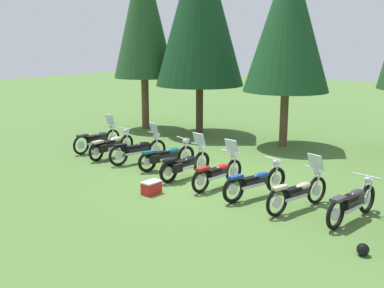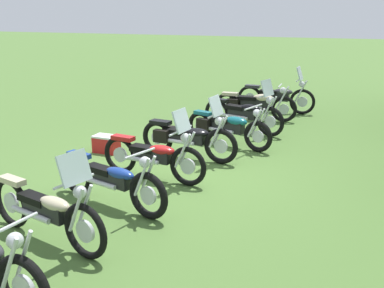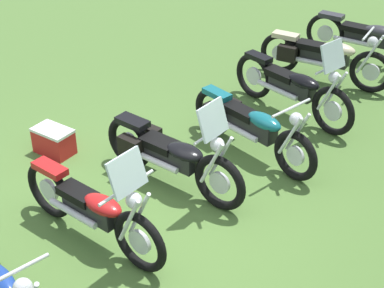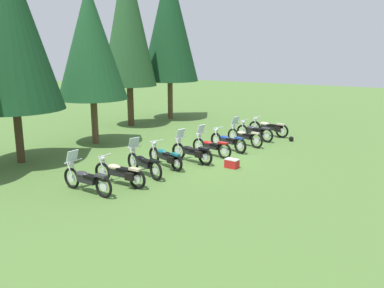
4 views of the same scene
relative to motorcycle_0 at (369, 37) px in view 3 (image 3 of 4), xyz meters
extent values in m
plane|color=#4C7033|center=(5.81, -1.02, -0.49)|extent=(80.00, 80.00, 0.00)
torus|color=black|center=(-0.06, -0.82, -0.12)|extent=(0.14, 0.75, 0.75)
cylinder|color=silver|center=(-0.06, -0.82, -0.12)|extent=(0.07, 0.30, 0.30)
cube|color=black|center=(-0.01, -0.03, -0.01)|extent=(0.28, 0.80, 0.24)
ellipsoid|color=#2D2D33|center=(0.01, 0.18, 0.14)|extent=(0.32, 0.57, 0.19)
cube|color=black|center=(-0.02, -0.25, 0.11)|extent=(0.30, 0.54, 0.10)
cube|color=#2D2D33|center=(-0.06, -0.74, 0.24)|extent=(0.24, 0.45, 0.08)
cylinder|color=silver|center=(0.12, -0.22, -0.10)|extent=(0.13, 0.79, 0.08)
torus|color=black|center=(1.17, 0.37, -0.13)|extent=(0.10, 0.71, 0.71)
cylinder|color=silver|center=(1.17, 0.37, -0.13)|extent=(0.05, 0.28, 0.28)
torus|color=black|center=(1.17, -1.22, -0.13)|extent=(0.10, 0.71, 0.71)
cylinder|color=silver|center=(1.17, -1.22, -0.13)|extent=(0.05, 0.28, 0.28)
cube|color=black|center=(1.17, -0.42, -0.02)|extent=(0.22, 0.79, 0.26)
ellipsoid|color=beige|center=(1.17, -0.20, 0.15)|extent=(0.28, 0.56, 0.21)
cube|color=black|center=(1.17, -0.64, 0.12)|extent=(0.26, 0.53, 0.10)
cube|color=beige|center=(1.17, -1.14, 0.20)|extent=(0.21, 0.44, 0.08)
cylinder|color=silver|center=(1.09, 0.31, 0.16)|extent=(0.04, 0.34, 0.65)
cylinder|color=silver|center=(1.26, 0.31, 0.16)|extent=(0.04, 0.34, 0.65)
cylinder|color=silver|center=(1.17, 0.23, 0.50)|extent=(0.62, 0.04, 0.04)
sphere|color=silver|center=(1.17, 0.32, 0.38)|extent=(0.17, 0.17, 0.17)
cylinder|color=silver|center=(1.31, -0.60, -0.11)|extent=(0.08, 0.79, 0.08)
cube|color=black|center=(1.00, -1.02, -0.03)|extent=(0.14, 0.32, 0.26)
cube|color=black|center=(1.35, -1.02, -0.03)|extent=(0.14, 0.32, 0.26)
torus|color=black|center=(2.78, 0.26, -0.12)|extent=(0.34, 0.73, 0.74)
cylinder|color=silver|center=(2.78, 0.26, -0.12)|extent=(0.14, 0.29, 0.29)
torus|color=black|center=(2.27, -1.22, -0.12)|extent=(0.34, 0.73, 0.74)
cylinder|color=silver|center=(2.27, -1.22, -0.12)|extent=(0.14, 0.29, 0.29)
cube|color=black|center=(2.52, -0.48, -0.01)|extent=(0.45, 0.80, 0.24)
ellipsoid|color=black|center=(2.60, -0.27, 0.14)|extent=(0.43, 0.61, 0.19)
cube|color=black|center=(2.45, -0.68, 0.11)|extent=(0.40, 0.57, 0.10)
cube|color=black|center=(2.29, -1.14, 0.23)|extent=(0.32, 0.48, 0.08)
cylinder|color=silver|center=(2.69, 0.23, 0.18)|extent=(0.15, 0.33, 0.65)
cylinder|color=silver|center=(2.84, 0.18, 0.18)|extent=(0.15, 0.33, 0.65)
cylinder|color=silver|center=(2.74, 0.13, 0.51)|extent=(0.61, 0.24, 0.04)
sphere|color=silver|center=(2.77, 0.21, 0.39)|extent=(0.22, 0.22, 0.17)
cylinder|color=silver|center=(2.59, -0.68, -0.10)|extent=(0.33, 0.76, 0.08)
cube|color=silver|center=(2.74, 0.15, 0.69)|extent=(0.47, 0.29, 0.39)
torus|color=black|center=(4.13, 0.21, -0.14)|extent=(0.33, 0.69, 0.69)
cylinder|color=silver|center=(4.13, 0.21, -0.14)|extent=(0.13, 0.27, 0.26)
torus|color=black|center=(3.61, -1.25, -0.14)|extent=(0.33, 0.69, 0.69)
cylinder|color=silver|center=(3.61, -1.25, -0.14)|extent=(0.13, 0.27, 0.26)
cube|color=black|center=(3.87, -0.52, -0.03)|extent=(0.44, 0.79, 0.25)
ellipsoid|color=#14606B|center=(3.94, -0.32, 0.12)|extent=(0.42, 0.60, 0.19)
cube|color=black|center=(3.80, -0.72, 0.09)|extent=(0.39, 0.56, 0.10)
cube|color=#14606B|center=(3.64, -1.18, 0.18)|extent=(0.32, 0.48, 0.08)
cylinder|color=silver|center=(4.04, 0.18, 0.15)|extent=(0.15, 0.33, 0.65)
cylinder|color=silver|center=(4.18, 0.13, 0.15)|extent=(0.15, 0.33, 0.65)
cylinder|color=silver|center=(4.08, 0.08, 0.49)|extent=(0.67, 0.27, 0.04)
sphere|color=silver|center=(4.11, 0.16, 0.37)|extent=(0.22, 0.22, 0.17)
cylinder|color=silver|center=(3.93, -0.72, -0.12)|extent=(0.33, 0.75, 0.08)
cube|color=black|center=(3.53, -1.01, -0.04)|extent=(0.24, 0.35, 0.26)
cube|color=black|center=(3.82, -1.12, -0.04)|extent=(0.24, 0.35, 0.26)
torus|color=black|center=(5.16, -0.35, -0.13)|extent=(0.22, 0.74, 0.73)
cylinder|color=silver|center=(5.16, -0.35, -0.13)|extent=(0.09, 0.28, 0.28)
torus|color=black|center=(4.93, -1.80, -0.13)|extent=(0.22, 0.74, 0.73)
cylinder|color=silver|center=(4.93, -1.80, -0.13)|extent=(0.09, 0.28, 0.28)
cube|color=black|center=(5.04, -1.08, -0.03)|extent=(0.35, 0.76, 0.21)
ellipsoid|color=black|center=(5.07, -0.88, 0.10)|extent=(0.38, 0.56, 0.17)
cube|color=black|center=(5.01, -1.28, 0.07)|extent=(0.35, 0.52, 0.10)
cube|color=black|center=(4.94, -1.72, 0.22)|extent=(0.29, 0.47, 0.08)
cylinder|color=silver|center=(5.06, -0.39, 0.17)|extent=(0.10, 0.34, 0.65)
cylinder|color=silver|center=(5.24, -0.42, 0.17)|extent=(0.10, 0.34, 0.65)
cylinder|color=silver|center=(5.14, -0.49, 0.51)|extent=(0.62, 0.13, 0.04)
sphere|color=silver|center=(5.15, -0.40, 0.39)|extent=(0.19, 0.19, 0.17)
cylinder|color=silver|center=(5.17, -1.26, -0.11)|extent=(0.19, 0.73, 0.08)
cube|color=silver|center=(5.14, -0.47, 0.69)|extent=(0.46, 0.22, 0.39)
cube|color=black|center=(4.77, -1.58, -0.03)|extent=(0.19, 0.34, 0.26)
cube|color=black|center=(5.15, -1.64, -0.03)|extent=(0.19, 0.34, 0.26)
torus|color=black|center=(6.51, -0.59, -0.13)|extent=(0.21, 0.72, 0.72)
cylinder|color=silver|center=(6.51, -0.59, -0.13)|extent=(0.10, 0.28, 0.28)
torus|color=black|center=(6.26, -2.03, -0.13)|extent=(0.21, 0.72, 0.72)
cylinder|color=silver|center=(6.26, -2.03, -0.13)|extent=(0.10, 0.28, 0.28)
cube|color=black|center=(6.38, -1.31, -0.04)|extent=(0.32, 0.74, 0.22)
ellipsoid|color=#B21919|center=(6.42, -1.11, 0.10)|extent=(0.34, 0.55, 0.17)
cube|color=black|center=(6.35, -1.51, 0.07)|extent=(0.32, 0.51, 0.10)
cube|color=#B21919|center=(6.28, -1.95, 0.21)|extent=(0.26, 0.47, 0.08)
cylinder|color=silver|center=(6.42, -0.64, 0.17)|extent=(0.10, 0.34, 0.65)
cylinder|color=silver|center=(6.57, -0.67, 0.17)|extent=(0.10, 0.34, 0.65)
cylinder|color=silver|center=(6.48, -0.73, 0.50)|extent=(0.76, 0.16, 0.04)
sphere|color=silver|center=(6.50, -0.64, 0.38)|extent=(0.20, 0.20, 0.17)
cylinder|color=silver|center=(6.49, -1.49, -0.11)|extent=(0.20, 0.72, 0.08)
cube|color=silver|center=(6.49, -0.71, 0.68)|extent=(0.46, 0.22, 0.39)
cylinder|color=silver|center=(7.93, -0.85, 0.51)|extent=(0.60, 0.24, 0.04)
sphere|color=silver|center=(7.96, -0.77, 0.39)|extent=(0.22, 0.22, 0.17)
cube|color=red|center=(5.17, -2.91, -0.32)|extent=(0.38, 0.56, 0.33)
cube|color=silver|center=(5.17, -2.91, -0.14)|extent=(0.39, 0.57, 0.04)
camera|label=1|loc=(13.41, -12.65, 3.77)|focal=43.83mm
camera|label=2|loc=(14.03, 1.94, 2.61)|focal=44.63mm
camera|label=3|loc=(10.47, 2.26, 4.07)|focal=56.97mm
camera|label=4|loc=(-9.37, -9.72, 4.24)|focal=38.31mm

